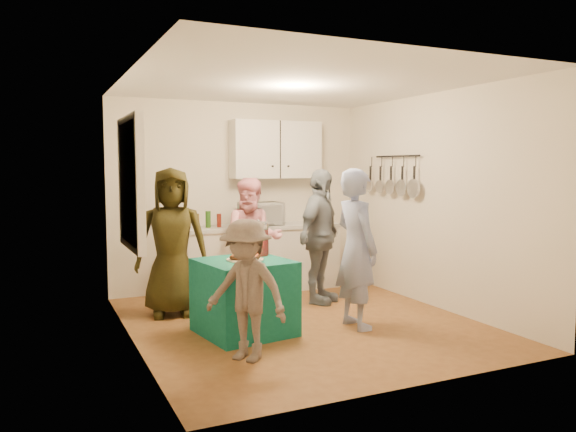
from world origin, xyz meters
name	(u,v)px	position (x,y,z in m)	size (l,w,h in m)	color
floor	(301,322)	(0.00, 0.00, 0.00)	(4.00, 4.00, 0.00)	brown
ceiling	(302,83)	(0.00, 0.00, 2.60)	(4.00, 4.00, 0.00)	white
back_wall	(239,196)	(0.00, 2.00, 1.30)	(3.60, 3.60, 0.00)	silver
left_wall	(131,210)	(-1.80, 0.00, 1.30)	(4.00, 4.00, 0.00)	silver
right_wall	(434,201)	(1.80, 0.00, 1.30)	(4.00, 4.00, 0.00)	silver
window_night	(129,183)	(-1.77, 0.30, 1.55)	(0.04, 1.00, 1.20)	black
counter	(261,259)	(0.20, 1.70, 0.43)	(2.20, 0.58, 0.86)	white
countertop	(260,227)	(0.20, 1.70, 0.89)	(2.24, 0.62, 0.05)	beige
upper_cabinet	(276,150)	(0.50, 1.85, 1.95)	(1.30, 0.30, 0.80)	white
pot_rack	(395,175)	(1.72, 0.70, 1.60)	(0.12, 1.00, 0.60)	black
microwave	(261,214)	(0.21, 1.70, 1.07)	(0.56, 0.38, 0.31)	white
party_table	(244,297)	(-0.71, -0.12, 0.38)	(0.85, 0.85, 0.76)	#0E6051
donut_cake	(245,252)	(-0.70, -0.13, 0.85)	(0.38, 0.38, 0.18)	#381C0C
punch_jar	(258,240)	(-0.46, 0.11, 0.93)	(0.22, 0.22, 0.34)	#B20E12
man_birthday	(356,248)	(0.46, -0.39, 0.85)	(0.62, 0.41, 1.69)	#94A3D7
woman_back_left	(172,242)	(-1.21, 0.91, 0.85)	(0.83, 0.54, 1.70)	#4C4415
woman_back_center	(253,240)	(-0.12, 1.16, 0.79)	(0.76, 0.60, 1.57)	pink
woman_back_right	(320,236)	(0.61, 0.72, 0.84)	(0.99, 0.41, 1.69)	#0E1D31
child_near_left	(246,290)	(-0.97, -0.88, 0.63)	(0.81, 0.47, 1.25)	#5D504A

